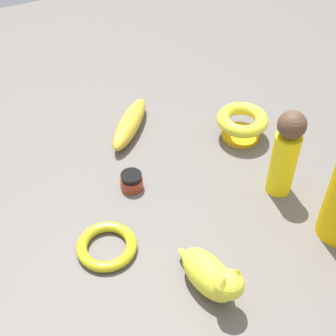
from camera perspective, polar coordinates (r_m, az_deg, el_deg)
The scene contains 7 objects.
ground at distance 0.93m, azimuth 0.00°, elevation -3.15°, with size 2.00×2.00×0.00m, color #5B5651.
person_figure_adult at distance 0.90m, azimuth 14.12°, elevation 1.81°, with size 0.07×0.07×0.19m.
bangle at distance 0.85m, azimuth -7.46°, elevation -9.41°, with size 0.11×0.11×0.02m, color gold.
banana at distance 1.07m, azimuth -4.66°, elevation 5.42°, with size 0.19×0.04×0.04m, color gold.
cat_figurine at distance 0.77m, azimuth 5.36°, elevation -12.95°, with size 0.15×0.08×0.09m.
nail_polish_jar at distance 0.94m, azimuth -4.46°, elevation -1.59°, with size 0.05×0.05×0.04m.
bowl at distance 1.05m, azimuth 9.01°, elevation 5.53°, with size 0.11×0.11×0.06m.
Camera 1 is at (0.58, -0.28, 0.68)m, focal length 50.07 mm.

